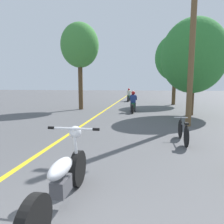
{
  "coord_description": "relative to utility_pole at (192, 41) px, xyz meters",
  "views": [
    {
      "loc": [
        0.99,
        -1.42,
        1.82
      ],
      "look_at": [
        -0.05,
        5.13,
        0.9
      ],
      "focal_mm": 32.0,
      "sensor_mm": 36.0,
      "label": 1
    }
  ],
  "objects": [
    {
      "name": "bicycle_parked",
      "position": [
        -0.7,
        -2.64,
        -3.28
      ],
      "size": [
        0.44,
        1.63,
        0.74
      ],
      "color": "black",
      "rests_on": "ground"
    },
    {
      "name": "motorcycle_rider_lead",
      "position": [
        -2.63,
        4.17,
        -3.09
      ],
      "size": [
        0.5,
        2.02,
        1.39
      ],
      "color": "black",
      "rests_on": "ground"
    },
    {
      "name": "lane_stripe_center",
      "position": [
        -4.65,
        5.51,
        -3.62
      ],
      "size": [
        0.14,
        48.0,
        0.01
      ],
      "primitive_type": "cube",
      "color": "yellow",
      "rests_on": "ground"
    },
    {
      "name": "motorcycle_foreground",
      "position": [
        -3.1,
        -6.44,
        -3.18
      ],
      "size": [
        0.89,
        2.1,
        1.12
      ],
      "color": "black",
      "rests_on": "ground"
    },
    {
      "name": "roadside_tree_right_near",
      "position": [
        0.83,
        3.37,
        -0.18
      ],
      "size": [
        3.71,
        3.34,
        5.58
      ],
      "color": "#513A23",
      "rests_on": "ground"
    },
    {
      "name": "roadside_tree_right_far",
      "position": [
        0.73,
        9.64,
        0.53
      ],
      "size": [
        3.51,
        3.16,
        6.19
      ],
      "color": "#513A23",
      "rests_on": "ground"
    },
    {
      "name": "motorcycle_rider_far",
      "position": [
        -3.55,
        12.74,
        -3.09
      ],
      "size": [
        0.5,
        2.15,
        1.4
      ],
      "color": "black",
      "rests_on": "ground"
    },
    {
      "name": "utility_pole",
      "position": [
        0.0,
        0.0,
        0.0
      ],
      "size": [
        1.1,
        0.24,
        7.06
      ],
      "color": "brown",
      "rests_on": "ground"
    },
    {
      "name": "roadside_tree_left",
      "position": [
        -6.51,
        5.05,
        0.9
      ],
      "size": [
        2.71,
        2.44,
        6.13
      ],
      "color": "#513A23",
      "rests_on": "ground"
    }
  ]
}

